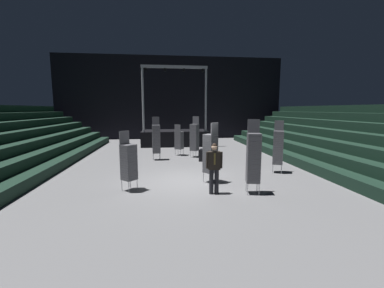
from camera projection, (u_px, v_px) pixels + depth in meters
name	position (u px, v px, depth m)	size (l,w,h in m)	color
ground_plane	(187.00, 182.00, 10.17)	(22.00, 30.00, 0.10)	slate
arena_end_wall	(172.00, 98.00, 24.36)	(22.00, 0.30, 8.00)	black
bleacher_bank_right	(358.00, 137.00, 11.90)	(5.25, 24.00, 3.15)	black
stage_riser	(174.00, 136.00, 20.30)	(5.25, 2.91, 6.12)	black
man_with_tie	(214.00, 166.00, 8.43)	(0.57, 0.26, 1.76)	black
chair_stack_front_left	(194.00, 137.00, 15.02)	(0.61, 0.61, 2.48)	#B2B5BA
chair_stack_front_right	(179.00, 140.00, 15.64)	(0.61, 0.61, 1.96)	#B2B5BA
chair_stack_mid_left	(156.00, 139.00, 14.18)	(0.48, 0.48, 2.48)	#B2B5BA
chair_stack_mid_right	(210.00, 153.00, 9.78)	(0.62, 0.62, 2.39)	#B2B5BA
chair_stack_mid_centre	(129.00, 161.00, 8.78)	(0.62, 0.62, 2.14)	#B2B5BA
chair_stack_rear_left	(253.00, 157.00, 8.44)	(0.52, 0.52, 2.56)	#B2B5BA
chair_stack_rear_right	(278.00, 147.00, 11.30)	(0.59, 0.59, 2.39)	#B2B5BA
equipment_road_case	(208.00, 155.00, 13.98)	(0.90, 0.60, 0.66)	black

